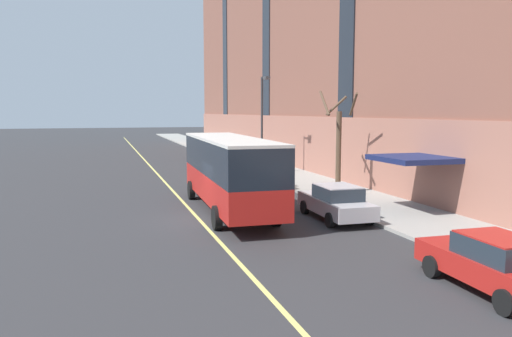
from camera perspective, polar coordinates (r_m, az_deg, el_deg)
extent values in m
plane|color=#303033|center=(22.50, -5.53, -5.78)|extent=(260.00, 260.00, 0.00)
cube|color=#9E9B93|center=(28.26, 10.87, -3.18)|extent=(4.54, 160.00, 0.15)
cube|color=#A56A58|center=(26.60, 18.21, 0.63)|extent=(0.14, 110.00, 4.40)
cube|color=navy|center=(24.31, 17.61, 1.07)|extent=(3.20, 3.40, 0.24)
cube|color=#1E232B|center=(49.57, 1.17, 16.78)|extent=(0.10, 2.00, 18.78)
cube|color=#1E232B|center=(65.24, -3.57, 14.30)|extent=(0.10, 2.00, 18.78)
cube|color=red|center=(23.80, -3.09, -2.01)|extent=(2.90, 11.45, 1.27)
cube|color=black|center=(23.63, -3.12, 1.37)|extent=(2.91, 11.45, 1.55)
cube|color=silver|center=(23.57, -3.13, 3.40)|extent=(2.92, 11.45, 0.12)
cube|color=#19232D|center=(29.23, -5.50, 2.04)|extent=(2.32, 0.16, 1.16)
cube|color=orange|center=(29.19, -5.52, 3.51)|extent=(1.76, 0.12, 0.28)
cube|color=black|center=(29.45, -5.47, -1.43)|extent=(2.47, 0.20, 0.24)
cube|color=white|center=(29.28, -7.17, -1.00)|extent=(0.28, 0.07, 0.18)
cube|color=white|center=(29.58, -3.79, -0.89)|extent=(0.28, 0.07, 0.18)
cylinder|color=black|center=(27.57, -7.41, -2.46)|extent=(0.33, 1.01, 1.00)
cylinder|color=black|center=(28.02, -2.30, -2.27)|extent=(0.33, 1.01, 1.00)
cylinder|color=black|center=(20.40, -4.50, -5.62)|extent=(0.33, 1.01, 1.00)
cylinder|color=black|center=(21.00, 2.29, -5.25)|extent=(0.33, 1.01, 1.00)
cube|color=#B21E19|center=(14.93, 25.36, -10.26)|extent=(1.84, 4.65, 0.64)
cube|color=#232D38|center=(14.61, 26.07, -8.21)|extent=(1.56, 2.11, 0.56)
cube|color=#B21E19|center=(14.54, 26.13, -7.07)|extent=(1.52, 2.02, 0.04)
cylinder|color=black|center=(15.59, 19.45, -10.52)|extent=(0.24, 0.65, 0.64)
cylinder|color=black|center=(16.58, 24.26, -9.70)|extent=(0.24, 0.65, 0.64)
cylinder|color=black|center=(13.49, 26.60, -13.54)|extent=(0.24, 0.65, 0.64)
cube|color=#B21E19|center=(51.31, -6.19, 1.88)|extent=(1.87, 4.35, 0.64)
cube|color=#232D38|center=(51.06, -6.16, 2.53)|extent=(1.58, 1.98, 0.56)
cube|color=#B21E19|center=(51.04, -6.17, 2.86)|extent=(1.54, 1.90, 0.04)
cylinder|color=black|center=(52.53, -7.33, 1.62)|extent=(0.24, 0.65, 0.64)
cylinder|color=black|center=(52.78, -5.51, 1.66)|extent=(0.24, 0.65, 0.64)
cylinder|color=black|center=(49.90, -6.90, 1.37)|extent=(0.24, 0.65, 0.64)
cylinder|color=black|center=(50.17, -5.00, 1.42)|extent=(0.24, 0.65, 0.64)
cube|color=silver|center=(31.22, 0.97, -1.09)|extent=(1.94, 4.38, 0.64)
cube|color=#232D38|center=(30.94, 1.11, -0.04)|extent=(1.64, 2.00, 0.56)
cube|color=silver|center=(30.91, 1.11, 0.51)|extent=(1.60, 1.91, 0.04)
cylinder|color=black|center=(32.22, -1.31, -1.43)|extent=(0.24, 0.65, 0.64)
cylinder|color=black|center=(32.80, 1.58, -1.29)|extent=(0.24, 0.65, 0.64)
cylinder|color=black|center=(29.72, 0.30, -2.10)|extent=(0.24, 0.65, 0.64)
cylinder|color=black|center=(30.35, 3.39, -1.93)|extent=(0.24, 0.65, 0.64)
cube|color=#B7B7BC|center=(22.54, 9.05, -4.15)|extent=(1.96, 4.76, 0.64)
cube|color=#232D38|center=(22.23, 9.33, -2.74)|extent=(1.67, 2.17, 0.56)
cube|color=#B7B7BC|center=(22.18, 9.34, -1.97)|extent=(1.63, 2.07, 0.04)
cylinder|color=black|center=(23.58, 5.57, -4.42)|extent=(0.24, 0.65, 0.64)
cylinder|color=black|center=(24.27, 9.52, -4.16)|extent=(0.24, 0.65, 0.64)
cylinder|color=black|center=(20.94, 8.47, -5.86)|extent=(0.24, 0.65, 0.64)
cylinder|color=black|center=(21.72, 12.80, -5.50)|extent=(0.24, 0.65, 0.64)
cube|color=#B21E19|center=(39.71, -2.95, 0.54)|extent=(1.80, 4.64, 0.64)
cube|color=#232D38|center=(39.43, -2.87, 1.38)|extent=(1.55, 2.10, 0.56)
cube|color=#B21E19|center=(39.40, -2.87, 1.81)|extent=(1.52, 2.01, 0.04)
cylinder|color=black|center=(40.91, -4.62, 0.26)|extent=(0.23, 0.64, 0.64)
cylinder|color=black|center=(41.34, -2.34, 0.34)|extent=(0.23, 0.64, 0.64)
cylinder|color=black|center=(38.15, -3.61, -0.19)|extent=(0.23, 0.64, 0.64)
cylinder|color=black|center=(38.61, -1.18, -0.10)|extent=(0.23, 0.64, 0.64)
cylinder|color=brown|center=(28.69, 9.41, 1.82)|extent=(0.30, 0.30, 4.64)
cylinder|color=brown|center=(28.76, 11.09, 7.20)|extent=(0.58, 1.65, 1.29)
cylinder|color=brown|center=(29.15, 9.17, 7.10)|extent=(1.26, 0.34, 1.15)
cylinder|color=brown|center=(28.34, 7.85, 7.42)|extent=(0.40, 1.80, 1.42)
cylinder|color=#2D2D30|center=(37.41, 0.68, 4.94)|extent=(0.16, 0.16, 7.18)
cylinder|color=#2D2D30|center=(36.95, 0.95, 10.34)|extent=(0.10, 1.10, 0.10)
cube|color=#3D3D3F|center=(36.43, 1.23, 10.31)|extent=(0.36, 0.60, 0.20)
cube|color=#E0D66B|center=(25.32, -7.78, -4.41)|extent=(0.16, 140.00, 0.01)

